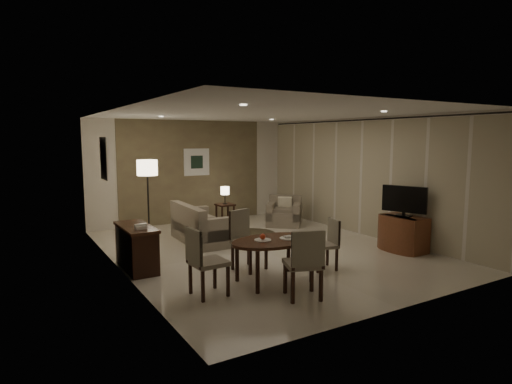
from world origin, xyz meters
TOP-DOWN VIEW (x-y plane):
  - room_shell at (0.00, 0.40)m, footprint 5.50×7.00m
  - taupe_accent at (0.00, 3.48)m, footprint 3.96×0.03m
  - curtain_wall at (2.68, 0.00)m, footprint 0.08×6.70m
  - curtain_rod at (2.68, 0.00)m, footprint 0.03×6.80m
  - art_back_frame at (0.10, 3.46)m, footprint 0.72×0.03m
  - art_back_canvas at (0.10, 3.44)m, footprint 0.34×0.01m
  - art_left_frame at (-2.72, 1.20)m, footprint 0.03×0.60m
  - art_left_canvas at (-2.71, 1.20)m, footprint 0.01×0.46m
  - downlight_nl at (-1.40, -1.80)m, footprint 0.10×0.10m
  - downlight_nr at (1.40, -1.80)m, footprint 0.10×0.10m
  - downlight_fl at (-1.40, 1.80)m, footprint 0.10×0.10m
  - downlight_fr at (1.40, 1.80)m, footprint 0.10×0.10m
  - console_desk at (-2.49, 0.00)m, footprint 0.48×1.20m
  - telephone at (-2.49, -0.30)m, footprint 0.20×0.14m
  - tv_cabinet at (2.40, -1.50)m, footprint 0.48×0.90m
  - flat_tv at (2.38, -1.50)m, footprint 0.36×0.85m
  - dining_table at (-0.83, -1.74)m, footprint 1.42×0.89m
  - chair_near at (-0.85, -2.51)m, footprint 0.62×0.62m
  - chair_far at (-0.85, -1.00)m, footprint 0.61×0.61m
  - chair_left at (-1.94, -1.75)m, footprint 0.50×0.50m
  - chair_right at (0.24, -1.63)m, footprint 0.50×0.50m
  - plate_a at (-1.01, -1.69)m, footprint 0.26×0.26m
  - plate_b at (-0.61, -1.79)m, footprint 0.26×0.26m
  - fruit_apple at (-1.01, -1.69)m, footprint 0.09×0.09m
  - napkin at (-0.61, -1.79)m, footprint 0.12×0.08m
  - round_rug at (0.54, 1.37)m, footprint 1.21×1.21m
  - sofa at (-0.72, 1.24)m, footprint 1.77×0.92m
  - armchair at (1.77, 1.77)m, footprint 1.16×1.15m
  - side_table at (0.54, 2.67)m, footprint 0.42×0.42m
  - table_lamp at (0.54, 2.67)m, footprint 0.22×0.22m
  - floor_lamp at (-1.65, 2.08)m, footprint 0.45×0.45m

SIDE VIEW (x-z plane):
  - round_rug at x=0.54m, z-range 0.00..0.01m
  - side_table at x=0.54m, z-range 0.00..0.54m
  - dining_table at x=-0.83m, z-range 0.00..0.67m
  - tv_cabinet at x=2.40m, z-range 0.00..0.70m
  - armchair at x=1.77m, z-range 0.00..0.75m
  - console_desk at x=-2.49m, z-range 0.00..0.75m
  - sofa at x=-0.72m, z-range 0.00..0.82m
  - chair_right at x=0.24m, z-range 0.00..0.86m
  - chair_left at x=-1.94m, z-range 0.00..0.98m
  - chair_near at x=-0.85m, z-range 0.00..1.00m
  - chair_far at x=-0.85m, z-range 0.00..1.01m
  - plate_a at x=-1.01m, z-range 0.67..0.68m
  - plate_b at x=-0.61m, z-range 0.67..0.68m
  - napkin at x=-0.61m, z-range 0.68..0.71m
  - fruit_apple at x=-1.01m, z-range 0.68..0.77m
  - table_lamp at x=0.54m, z-range 0.54..1.04m
  - telephone at x=-2.49m, z-range 0.76..0.85m
  - floor_lamp at x=-1.65m, z-range 0.00..1.76m
  - flat_tv at x=2.38m, z-range 0.72..1.32m
  - curtain_wall at x=2.68m, z-range 0.03..2.61m
  - taupe_accent at x=0.00m, z-range 0.00..2.70m
  - room_shell at x=0.00m, z-range 0.00..2.70m
  - art_back_frame at x=0.10m, z-range 1.24..1.96m
  - art_back_canvas at x=0.10m, z-range 1.43..1.77m
  - art_left_frame at x=-2.72m, z-range 1.45..2.25m
  - art_left_canvas at x=-2.71m, z-range 1.53..2.17m
  - curtain_rod at x=2.68m, z-range 2.62..2.66m
  - downlight_nl at x=-1.40m, z-range 2.68..2.69m
  - downlight_nr at x=1.40m, z-range 2.68..2.69m
  - downlight_fl at x=-1.40m, z-range 2.68..2.69m
  - downlight_fr at x=1.40m, z-range 2.68..2.69m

